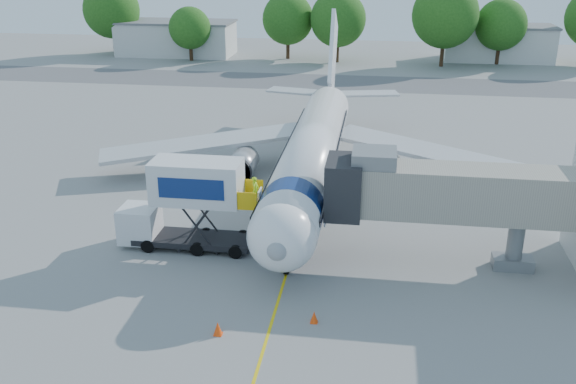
# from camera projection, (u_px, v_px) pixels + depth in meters

# --- Properties ---
(ground) EXTENTS (160.00, 160.00, 0.00)m
(ground) POSITION_uv_depth(u_px,v_px,m) (306.00, 208.00, 44.29)
(ground) COLOR gray
(ground) RESTS_ON ground
(guidance_line) EXTENTS (0.15, 70.00, 0.01)m
(guidance_line) POSITION_uv_depth(u_px,v_px,m) (306.00, 208.00, 44.29)
(guidance_line) COLOR yellow
(guidance_line) RESTS_ON ground
(taxiway_strip) EXTENTS (120.00, 10.00, 0.01)m
(taxiway_strip) POSITION_uv_depth(u_px,v_px,m) (344.00, 83.00, 82.96)
(taxiway_strip) COLOR #59595B
(taxiway_strip) RESTS_ON ground
(aircraft) EXTENTS (34.17, 37.73, 11.35)m
(aircraft) POSITION_uv_depth(u_px,v_px,m) (313.00, 149.00, 47.01)
(aircraft) COLOR white
(aircraft) RESTS_ON ground
(jet_bridge) EXTENTS (13.90, 3.20, 6.60)m
(jet_bridge) POSITION_uv_depth(u_px,v_px,m) (437.00, 192.00, 35.19)
(jet_bridge) COLOR #9F9A88
(jet_bridge) RESTS_ON ground
(catering_hiloader) EXTENTS (8.50, 2.44, 5.50)m
(catering_hiloader) POSITION_uv_depth(u_px,v_px,m) (187.00, 205.00, 37.67)
(catering_hiloader) COLOR black
(catering_hiloader) RESTS_ON ground
(ground_tug) EXTENTS (4.33, 3.31, 1.55)m
(ground_tug) POSITION_uv_depth(u_px,v_px,m) (244.00, 352.00, 27.48)
(ground_tug) COLOR silver
(ground_tug) RESTS_ON ground
(safety_cone_a) EXTENTS (0.39, 0.39, 0.62)m
(safety_cone_a) POSITION_uv_depth(u_px,v_px,m) (314.00, 317.00, 30.94)
(safety_cone_a) COLOR #FF470D
(safety_cone_a) RESTS_ON ground
(safety_cone_b) EXTENTS (0.43, 0.43, 0.68)m
(safety_cone_b) POSITION_uv_depth(u_px,v_px,m) (218.00, 329.00, 29.98)
(safety_cone_b) COLOR #FF470D
(safety_cone_b) RESTS_ON ground
(outbuilding_left) EXTENTS (18.40, 8.40, 5.30)m
(outbuilding_left) POSITION_uv_depth(u_px,v_px,m) (176.00, 38.00, 102.28)
(outbuilding_left) COLOR silver
(outbuilding_left) RESTS_ON ground
(outbuilding_right) EXTENTS (16.40, 7.40, 5.30)m
(outbuilding_right) POSITION_uv_depth(u_px,v_px,m) (498.00, 43.00, 97.46)
(outbuilding_right) COLOR silver
(outbuilding_right) RESTS_ON ground
(tree_a) EXTENTS (8.88, 8.88, 11.32)m
(tree_a) POSITION_uv_depth(u_px,v_px,m) (111.00, 10.00, 101.67)
(tree_a) COLOR #382314
(tree_a) RESTS_ON ground
(tree_b) EXTENTS (6.30, 6.30, 8.03)m
(tree_b) POSITION_uv_depth(u_px,v_px,m) (190.00, 28.00, 96.44)
(tree_b) COLOR #382314
(tree_b) RESTS_ON ground
(tree_c) EXTENTS (7.79, 7.79, 9.93)m
(tree_c) POSITION_uv_depth(u_px,v_px,m) (288.00, 19.00, 97.57)
(tree_c) COLOR #382314
(tree_c) RESTS_ON ground
(tree_d) EXTENTS (8.22, 8.22, 10.48)m
(tree_d) POSITION_uv_depth(u_px,v_px,m) (338.00, 19.00, 94.55)
(tree_d) COLOR #382314
(tree_d) RESTS_ON ground
(tree_e) EXTENTS (9.43, 9.43, 12.03)m
(tree_e) POSITION_uv_depth(u_px,v_px,m) (445.00, 15.00, 91.05)
(tree_e) COLOR #382314
(tree_e) RESTS_ON ground
(tree_f) EXTENTS (7.39, 7.39, 9.43)m
(tree_f) POSITION_uv_depth(u_px,v_px,m) (501.00, 25.00, 93.23)
(tree_f) COLOR #382314
(tree_f) RESTS_ON ground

